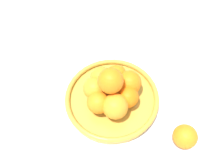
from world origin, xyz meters
name	(u,v)px	position (x,y,z in m)	size (l,w,h in m)	color
ground_plane	(112,101)	(0.00, 0.00, 0.00)	(4.00, 4.00, 0.00)	silver
fruit_bowl	(112,98)	(0.00, 0.00, 0.02)	(0.31, 0.31, 0.04)	gold
orange_pile	(112,89)	(0.00, 0.00, 0.08)	(0.18, 0.19, 0.14)	orange
stray_orange	(185,136)	(-0.25, 0.02, 0.04)	(0.07, 0.07, 0.07)	orange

